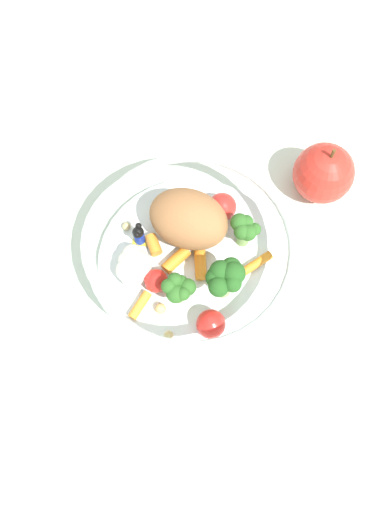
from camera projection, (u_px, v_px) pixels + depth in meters
ground_plane at (192, 264)px, 0.55m from camera, size 2.40×2.40×0.00m
food_container at (189, 251)px, 0.52m from camera, size 0.21×0.21×0.07m
loose_apple at (323, 173)px, 0.55m from camera, size 0.07×0.07×0.08m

